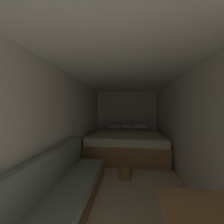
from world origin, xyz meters
The scene contains 8 objects.
ground_plane centered at (0.00, 2.24, 0.00)m, with size 7.31×7.31×0.00m, color beige.
wall_back centered at (0.00, 4.92, 1.05)m, with size 2.32×0.05×2.09m, color silver.
wall_left centered at (-1.14, 2.24, 1.05)m, with size 0.05×5.31×2.09m, color silver.
wall_right centered at (1.14, 2.24, 1.05)m, with size 0.05×5.31×2.09m, color silver.
ceiling_slab centered at (0.00, 2.24, 2.12)m, with size 2.32×5.31×0.05m, color white.
bed centered at (0.00, 3.93, 0.36)m, with size 2.10×1.87×0.88m.
sofa_left centered at (-0.83, 1.33, 0.25)m, with size 0.63×2.74×0.81m.
wicker_basket centered at (0.00, 2.56, 0.11)m, with size 0.27×0.27×0.22m.
Camera 1 is at (0.05, -0.12, 1.40)m, focal length 21.19 mm.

